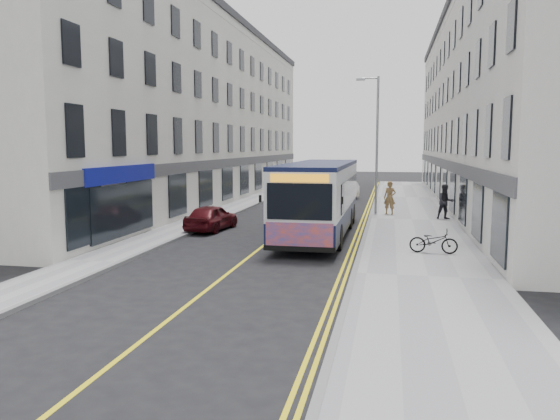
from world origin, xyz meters
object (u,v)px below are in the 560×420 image
at_px(bicycle, 434,241).
at_px(pedestrian_near, 390,198).
at_px(car_white, 346,191).
at_px(streetlamp, 376,141).
at_px(city_bus, 320,196).
at_px(car_maroon, 211,217).
at_px(pedestrian_far, 445,202).

height_order(bicycle, pedestrian_near, pedestrian_near).
bearing_deg(car_white, streetlamp, -69.60).
bearing_deg(city_bus, car_maroon, 175.43).
xyz_separation_m(streetlamp, car_maroon, (-7.57, -7.12, -3.75)).
relative_size(car_white, car_maroon, 1.09).
bearing_deg(bicycle, streetlamp, 16.99).
bearing_deg(bicycle, car_white, 18.11).
bearing_deg(pedestrian_near, streetlamp, -169.16).
bearing_deg(streetlamp, car_white, 104.79).
xyz_separation_m(streetlamp, pedestrian_far, (3.83, -1.56, -3.32)).
relative_size(city_bus, car_maroon, 3.06).
bearing_deg(pedestrian_far, bicycle, -109.84).
height_order(pedestrian_near, pedestrian_far, pedestrian_near).
height_order(bicycle, car_maroon, car_maroon).
height_order(city_bus, pedestrian_far, city_bus).
distance_m(bicycle, pedestrian_far, 10.03).
bearing_deg(city_bus, car_white, 90.43).
xyz_separation_m(pedestrian_far, car_maroon, (-11.40, -5.56, -0.43)).
bearing_deg(car_white, pedestrian_near, -64.59).
height_order(streetlamp, pedestrian_near, streetlamp).
bearing_deg(city_bus, streetlamp, 73.43).
bearing_deg(pedestrian_near, pedestrian_far, -13.93).
bearing_deg(car_maroon, streetlamp, -130.53).
relative_size(streetlamp, pedestrian_near, 4.14).
xyz_separation_m(bicycle, car_white, (-4.87, 20.46, 0.09)).
height_order(city_bus, car_maroon, city_bus).
distance_m(city_bus, bicycle, 6.29).
height_order(pedestrian_near, car_white, pedestrian_near).
relative_size(bicycle, pedestrian_far, 0.92).
bearing_deg(pedestrian_near, bicycle, -68.63).
xyz_separation_m(bicycle, pedestrian_near, (-1.62, 11.45, 0.51)).
distance_m(pedestrian_near, car_white, 9.59).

